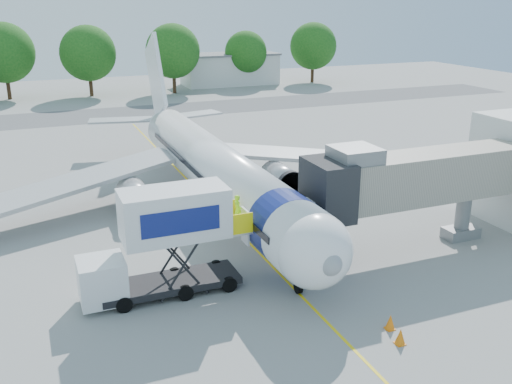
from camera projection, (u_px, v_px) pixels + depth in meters
name	position (u px, v px, depth m)	size (l,w,h in m)	color
ground	(234.00, 227.00, 37.29)	(160.00, 160.00, 0.00)	gray
guidance_line	(234.00, 227.00, 37.29)	(0.15, 70.00, 0.01)	yellow
taxiway_strip	(123.00, 114.00, 74.10)	(120.00, 10.00, 0.01)	#59595B
aircraft	(213.00, 168.00, 39.96)	(34.17, 37.73, 11.35)	white
jet_bridge	(406.00, 180.00, 32.63)	(13.90, 3.20, 6.60)	#A49E8C
catering_hiloader	(163.00, 244.00, 28.02)	(8.50, 2.44, 5.50)	black
ground_tug	(504.00, 367.00, 21.89)	(3.89, 2.65, 1.42)	silver
safety_cone_a	(400.00, 337.00, 24.57)	(0.47, 0.47, 0.75)	orange
safety_cone_b	(390.00, 322.00, 25.68)	(0.46, 0.46, 0.72)	orange
outbuilding_right	(230.00, 69.00, 98.66)	(16.40, 7.40, 5.30)	silver
tree_c	(4.00, 53.00, 82.62)	(8.74, 8.74, 11.14)	#382314
tree_d	(88.00, 53.00, 85.50)	(8.30, 8.30, 10.58)	#382314
tree_e	(173.00, 51.00, 88.28)	(8.38, 8.38, 10.69)	#382314
tree_f	(246.00, 52.00, 96.76)	(7.17, 7.17, 9.14)	#382314
tree_g	(313.00, 46.00, 100.06)	(8.14, 8.14, 10.38)	#382314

